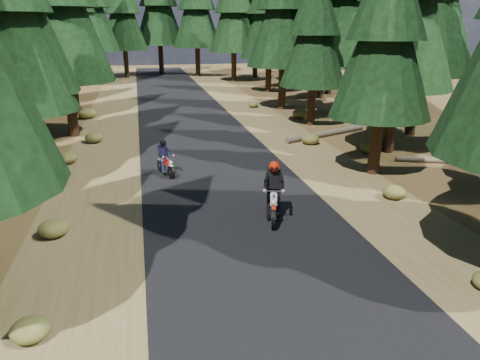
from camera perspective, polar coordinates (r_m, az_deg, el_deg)
The scene contains 9 objects.
ground at distance 13.34m, azimuth 1.37°, elevation -6.48°, with size 120.00×120.00×0.00m, color #4A311A.
road at distance 17.91m, azimuth -2.36°, elevation 0.13°, with size 6.00×100.00×0.01m, color black.
shoulder_l at distance 17.76m, azimuth -17.14°, elevation -0.86°, with size 3.20×100.00×0.01m, color brown.
shoulder_r at distance 19.19m, azimuth 11.30°, elevation 1.03°, with size 3.20×100.00×0.01m, color brown.
log_near at distance 25.23m, azimuth 10.44°, elevation 5.61°, with size 0.32×0.32×5.52m, color #4C4233.
log_far at distance 21.75m, azimuth 23.78°, elevation 2.18°, with size 0.24×0.24×4.14m, color #4C4233.
understory_shrubs at distance 21.56m, azimuth -1.45°, elevation 4.04°, with size 14.51×30.80×0.65m.
rider_lead at distance 14.02m, azimuth 4.11°, elevation -2.60°, with size 1.13×2.09×1.79m.
rider_follow at distance 18.43m, azimuth -9.08°, elevation 1.97°, with size 0.98×1.64×1.41m.
Camera 1 is at (-2.86, -11.77, 5.61)m, focal length 35.00 mm.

